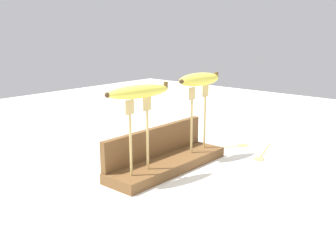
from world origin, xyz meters
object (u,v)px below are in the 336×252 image
at_px(fork_fallen_near, 230,146).
at_px(fork_fallen_far, 262,154).
at_px(banana_raised_right, 199,79).
at_px(fork_stand_left, 139,129).
at_px(fork_stand_right, 198,113).
at_px(banana_raised_left, 138,92).

height_order(fork_fallen_near, fork_fallen_far, same).
height_order(banana_raised_right, fork_fallen_near, banana_raised_right).
bearing_deg(banana_raised_right, fork_stand_left, -180.00).
relative_size(fork_stand_right, fork_fallen_far, 1.05).
height_order(fork_stand_right, banana_raised_left, banana_raised_left).
xyz_separation_m(fork_stand_left, banana_raised_right, (0.26, 0.00, 0.10)).
distance_m(fork_stand_left, fork_stand_right, 0.26).
xyz_separation_m(fork_stand_right, fork_fallen_far, (0.17, -0.13, -0.15)).
bearing_deg(fork_stand_right, banana_raised_right, 166.25).
bearing_deg(fork_fallen_near, banana_raised_right, 177.55).
bearing_deg(fork_stand_right, fork_fallen_far, -37.30).
distance_m(fork_stand_left, banana_raised_left, 0.10).
bearing_deg(fork_fallen_far, fork_stand_left, 162.83).
height_order(fork_stand_left, fork_stand_right, fork_stand_right).
relative_size(fork_fallen_near, fork_fallen_far, 0.89).
xyz_separation_m(fork_stand_left, fork_fallen_near, (0.43, -0.01, -0.14)).
xyz_separation_m(fork_stand_left, fork_stand_right, (0.26, 0.00, 0.00)).
distance_m(fork_stand_left, fork_fallen_far, 0.47).
height_order(banana_raised_left, banana_raised_right, banana_raised_right).
distance_m(banana_raised_left, fork_fallen_near, 0.50).
distance_m(fork_stand_right, fork_fallen_near, 0.23).
distance_m(fork_fallen_near, fork_fallen_far, 0.13).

